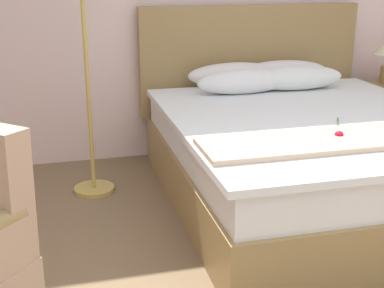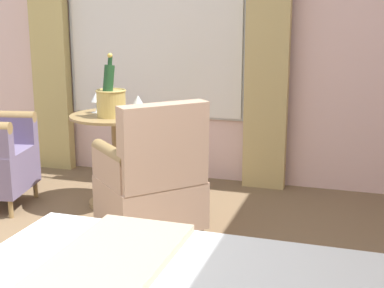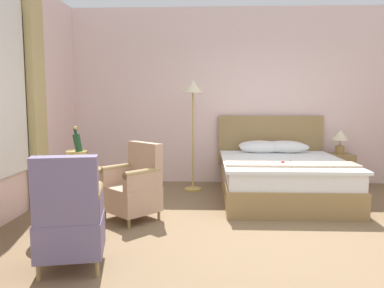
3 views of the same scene
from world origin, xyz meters
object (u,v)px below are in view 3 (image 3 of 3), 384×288
Objects in this scene: nightstand at (339,171)px; side_table_round at (70,196)px; champagne_bucket at (77,157)px; wine_glass_near_bucket at (65,158)px; bedside_lamp at (340,138)px; armchair_facing_bed at (70,219)px; bed at (280,175)px; armchair_by_window at (134,187)px; floor_lamp_brass at (193,98)px; wine_glass_near_edge at (60,162)px.

nightstand is 0.80× the size of side_table_round.
side_table_round is at bearing -147.21° from nightstand.
wine_glass_near_bucket is (-0.19, 0.14, -0.03)m from champagne_bucket.
bedside_lamp is 4.38m from champagne_bucket.
armchair_facing_bed reaches higher than nightstand.
bed is 3.83× the size of nightstand.
bed is 4.66× the size of champagne_bucket.
wine_glass_near_bucket is (-2.71, -1.51, 0.47)m from bed.
bedside_lamp is (1.14, 0.76, 0.50)m from bed.
wine_glass_near_bucket is at bearing -150.84° from armchair_by_window.
floor_lamp_brass reaches higher than armchair_by_window.
wine_glass_near_edge is 0.15× the size of armchair_facing_bed.
champagne_bucket is 0.86m from armchair_by_window.
champagne_bucket is at bearing -146.70° from nightstand.
wine_glass_near_edge is at bearing -77.26° from wine_glass_near_bucket.
champagne_bucket is (-3.66, -2.41, 0.56)m from nightstand.
champagne_bucket reaches higher than side_table_round.
nightstand is 4.77m from armchair_facing_bed.
wine_glass_near_bucket is at bearing -149.48° from nightstand.
bedside_lamp is 0.43× the size of armchair_by_window.
champagne_bucket is at bearing -134.33° from armchair_by_window.
side_table_round is 4.62× the size of wine_glass_near_edge.
side_table_round is 0.76× the size of armchair_by_window.
champagne_bucket is (-1.18, -2.08, -0.67)m from floor_lamp_brass.
floor_lamp_brass reaches higher than wine_glass_near_bucket.
armchair_by_window is (-3.14, -1.88, 0.12)m from nightstand.
armchair_facing_bed is at bearing -74.86° from champagne_bucket.
bed is 3.09m from side_table_round.
wine_glass_near_bucket is at bearing -149.48° from bedside_lamp.
bed reaches higher than bedside_lamp.
armchair_by_window is 1.48m from armchair_facing_bed.
bed is at bearing 48.42° from armchair_facing_bed.
armchair_facing_bed is at bearing -69.64° from side_table_round.
side_table_round is 0.70× the size of armchair_facing_bed.
side_table_round is at bearing -121.40° from floor_lamp_brass.
champagne_bucket reaches higher than wine_glass_near_edge.
wine_glass_near_edge is at bearing -145.56° from bedside_lamp.
floor_lamp_brass is at bearing 60.09° from wine_glass_near_edge.
armchair_facing_bed reaches higher than side_table_round.
floor_lamp_brass is 1.76× the size of armchair_facing_bed.
bed is at bearing -146.09° from bedside_lamp.
nightstand is at bearing 44.30° from armchair_facing_bed.
bedside_lamp is at bearing 180.00° from nightstand.
nightstand is 4.42m from champagne_bucket.
side_table_round is (-3.75, -2.42, -0.43)m from bedside_lamp.
bed is at bearing -146.09° from nightstand.
floor_lamp_brass is 1.90× the size of armchair_by_window.
bedside_lamp is 2.65× the size of wine_glass_near_edge.
bedside_lamp is 0.57× the size of side_table_round.
wine_glass_near_bucket is (-0.10, 0.15, 0.40)m from side_table_round.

